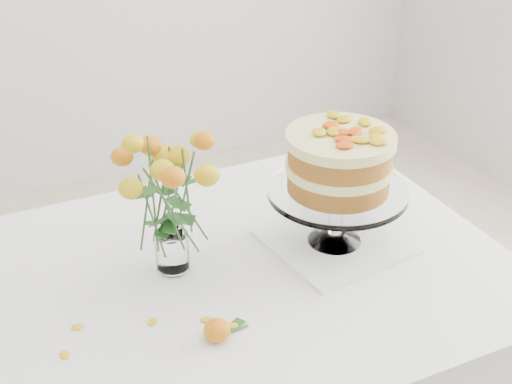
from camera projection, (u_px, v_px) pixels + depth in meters
table at (192, 310)px, 1.59m from camera, size 1.43×0.93×0.76m
napkin at (334, 242)px, 1.68m from camera, size 0.33×0.33×0.01m
cake_stand at (339, 168)px, 1.58m from camera, size 0.32×0.32×0.29m
rose_vase at (168, 184)px, 1.48m from camera, size 0.27×0.27×0.37m
loose_rose_far at (217, 330)px, 1.37m from camera, size 0.10×0.05×0.05m
stray_petal_a at (153, 322)px, 1.43m from camera, size 0.03×0.02×0.00m
stray_petal_b at (206, 320)px, 1.43m from camera, size 0.03×0.02×0.00m
stray_petal_c at (233, 326)px, 1.42m from camera, size 0.03×0.02×0.00m
stray_petal_d at (77, 327)px, 1.41m from camera, size 0.03×0.02×0.00m
stray_petal_e at (65, 355)px, 1.34m from camera, size 0.03×0.02×0.00m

